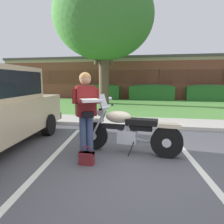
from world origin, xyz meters
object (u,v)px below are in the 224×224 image
motorcycle (132,131)px  hedge_center_left (152,92)px  hedge_center_right (208,93)px  brick_building (158,78)px  hedge_left (100,92)px  shade_tree (104,17)px  handbag (87,157)px  rider_person (86,108)px

motorcycle → hedge_center_left: 11.82m
hedge_center_right → brick_building: size_ratio=0.11×
motorcycle → hedge_left: 12.40m
shade_tree → motorcycle: bearing=-72.8°
handbag → shade_tree: 11.03m
handbag → hedge_center_right: (5.06, 12.59, 0.51)m
brick_building → handbag: bearing=-94.9°
motorcycle → hedge_center_right: (4.31, 11.81, 0.16)m
handbag → hedge_center_left: size_ratio=0.11×
rider_person → hedge_center_left: size_ratio=0.51×
handbag → shade_tree: shade_tree is taller
rider_person → hedge_center_left: bearing=84.7°
rider_person → brick_building: bearing=84.7°
rider_person → hedge_left: bearing=103.3°
motorcycle → hedge_center_left: bearing=88.6°
motorcycle → brick_building: (0.78, 17.41, 1.24)m
hedge_center_left → brick_building: 5.72m
shade_tree → hedge_center_right: size_ratio=2.62×
hedge_left → brick_building: 7.28m
rider_person → hedge_center_right: (5.16, 12.26, -0.36)m
hedge_center_left → rider_person: bearing=-95.3°
handbag → hedge_left: hedge_left is taller
hedge_center_left → brick_building: (0.50, 5.59, 1.08)m
hedge_center_right → motorcycle: bearing=-110.0°
shade_tree → brick_building: (3.50, 8.66, -3.63)m
rider_person → shade_tree: bearing=101.4°
shade_tree → hedge_left: shade_tree is taller
handbag → hedge_center_left: 12.64m
hedge_left → hedge_center_left: size_ratio=0.93×
motorcycle → shade_tree: shade_tree is taller
handbag → brick_building: bearing=85.1°
rider_person → hedge_center_right: rider_person is taller
hedge_left → brick_building: size_ratio=0.12×
rider_person → hedge_left: 12.60m
motorcycle → rider_person: 1.10m
hedge_center_left → handbag: bearing=-94.7°
motorcycle → hedge_left: bearing=107.6°
handbag → brick_building: size_ratio=0.01×
hedge_center_left → hedge_center_right: (4.03, -0.00, 0.00)m
hedge_left → hedge_center_right: (8.05, -0.00, 0.00)m
hedge_center_left → hedge_center_right: same height
motorcycle → hedge_left: (-3.75, 11.81, 0.16)m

